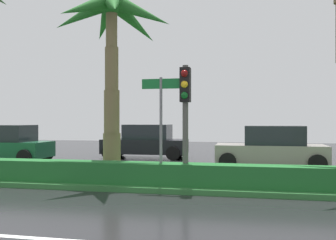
{
  "coord_description": "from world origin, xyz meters",
  "views": [
    {
      "loc": [
        3.77,
        -3.6,
        1.94
      ],
      "look_at": [
        0.82,
        10.61,
        1.95
      ],
      "focal_mm": 40.18,
      "sensor_mm": 36.0,
      "label": 1
    }
  ],
  "objects": [
    {
      "name": "car_in_traffic_leading",
      "position": [
        -7.21,
        11.92,
        0.83
      ],
      "size": [
        4.3,
        2.02,
        1.72
      ],
      "rotation": [
        0.0,
        0.0,
        3.14
      ],
      "color": "#195133",
      "rests_on": "ground_plane"
    },
    {
      "name": "median_strip",
      "position": [
        0.0,
        8.0,
        0.07
      ],
      "size": [
        85.5,
        4.0,
        0.15
      ],
      "primitive_type": "cube",
      "color": "#2D6B33",
      "rests_on": "ground_plane"
    },
    {
      "name": "street_name_sign",
      "position": [
        1.43,
        6.7,
        2.08
      ],
      "size": [
        1.1,
        0.08,
        3.0
      ],
      "color": "slate",
      "rests_on": "median_strip"
    },
    {
      "name": "traffic_signal_median_right",
      "position": [
        2.11,
        6.74,
        2.44
      ],
      "size": [
        0.28,
        0.43,
        3.33
      ],
      "color": "#4C4C47",
      "rests_on": "median_strip"
    },
    {
      "name": "ground_plane",
      "position": [
        0.0,
        9.0,
        -0.05
      ],
      "size": [
        90.0,
        42.0,
        0.1
      ],
      "primitive_type": "cube",
      "color": "black"
    },
    {
      "name": "near_lane_divider_stripe",
      "position": [
        0.0,
        2.0,
        0.0
      ],
      "size": [
        81.0,
        0.14,
        0.01
      ],
      "primitive_type": "cube",
      "color": "white",
      "rests_on": "ground_plane"
    },
    {
      "name": "car_in_traffic_third",
      "position": [
        4.77,
        12.05,
        0.83
      ],
      "size": [
        4.3,
        2.02,
        1.72
      ],
      "rotation": [
        0.0,
        0.0,
        3.14
      ],
      "color": "gray",
      "rests_on": "ground_plane"
    },
    {
      "name": "car_in_traffic_second",
      "position": [
        -1.29,
        15.11,
        0.83
      ],
      "size": [
        4.3,
        2.02,
        1.72
      ],
      "rotation": [
        0.0,
        0.0,
        3.14
      ],
      "color": "black",
      "rests_on": "ground_plane"
    },
    {
      "name": "median_hedge",
      "position": [
        0.0,
        6.6,
        0.45
      ],
      "size": [
        76.5,
        0.7,
        0.6
      ],
      "color": "#1E6028",
      "rests_on": "median_strip"
    },
    {
      "name": "palm_tree_centre_left",
      "position": [
        -0.44,
        7.74,
        4.77
      ],
      "size": [
        3.99,
        3.72,
        6.06
      ],
      "color": "brown",
      "rests_on": "median_strip"
    }
  ]
}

